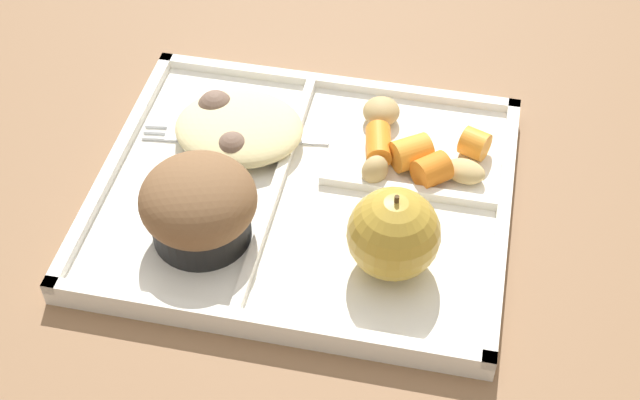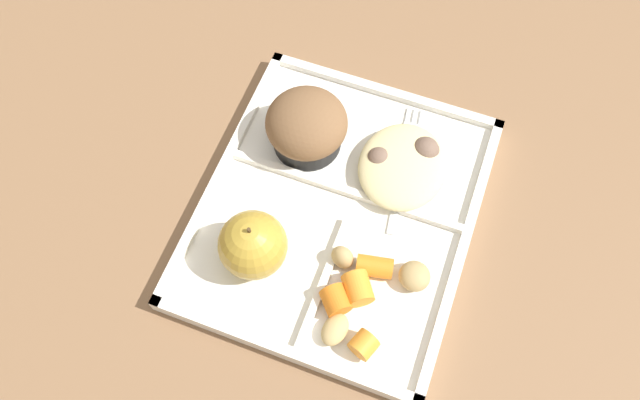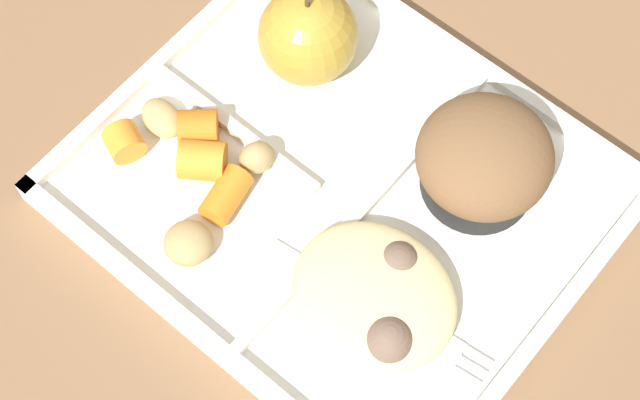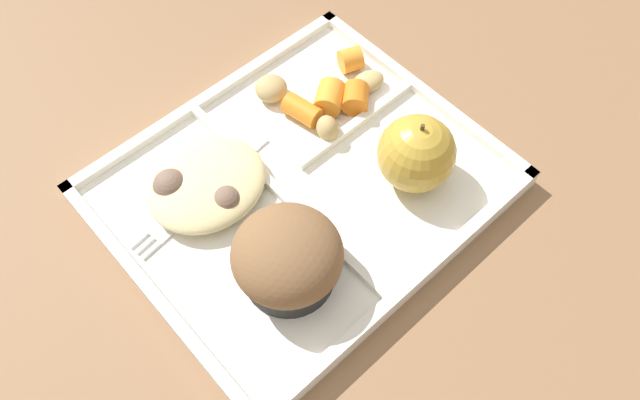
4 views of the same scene
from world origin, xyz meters
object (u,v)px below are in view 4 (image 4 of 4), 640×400
object	(u,v)px
lunch_tray	(301,187)
bran_muffin	(288,258)
green_apple	(416,154)
plastic_fork	(196,201)

from	to	relation	value
lunch_tray	bran_muffin	xyz separation A→B (m)	(0.07, 0.06, 0.04)
lunch_tray	bran_muffin	bearing A→B (deg)	42.62
bran_muffin	green_apple	bearing A→B (deg)	-180.00
green_apple	plastic_fork	xyz separation A→B (m)	(0.16, -0.11, -0.03)
lunch_tray	green_apple	xyz separation A→B (m)	(-0.08, 0.06, 0.04)
lunch_tray	plastic_fork	distance (m)	0.10
green_apple	plastic_fork	distance (m)	0.20
plastic_fork	bran_muffin	bearing A→B (deg)	97.69
green_apple	bran_muffin	bearing A→B (deg)	0.00
lunch_tray	green_apple	world-z (taller)	green_apple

